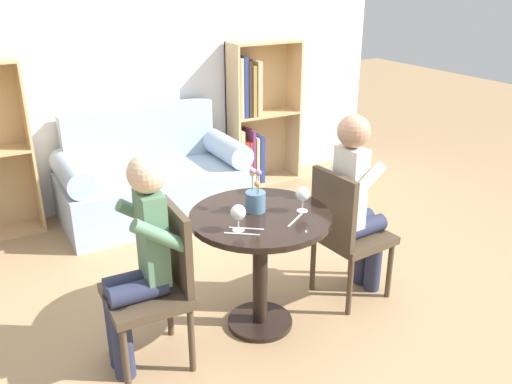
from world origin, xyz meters
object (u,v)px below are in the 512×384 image
Objects in this scene: bookshelf_right at (254,119)px; wine_glass_left at (238,213)px; couch at (153,181)px; wine_glass_right at (303,195)px; person_left at (139,260)px; person_right at (357,202)px; flower_vase at (256,199)px; chair_left at (158,281)px; chair_right at (345,230)px.

bookshelf_right is 9.59× the size of wine_glass_left.
wine_glass_right is at bearing -83.26° from couch.
person_left reaches higher than wine_glass_right.
couch is 1.27× the size of person_right.
chair_left is at bearing -174.69° from flower_vase.
couch is at bearing 163.51° from chair_left.
person_right is 4.95× the size of flower_vase.
person_right is at bearing -102.07° from bookshelf_right.
person_left is (-1.35, 0.01, 0.15)m from chair_right.
chair_left is at bearing 85.22° from chair_right.
couch is at bearing 16.19° from person_right.
person_left is at bearing -91.30° from chair_left.
wine_glass_right is at bearing 86.87° from person_left.
person_right is at bearing -3.79° from flower_vase.
flower_vase reaches higher than chair_right.
wine_glass_right is (0.86, -0.08, 0.35)m from chair_left.
flower_vase is (-0.23, 0.14, -0.03)m from wine_glass_right.
person_left reaches higher than chair_right.
couch reaches higher than chair_right.
wine_glass_left is 0.44m from wine_glass_right.
chair_right is 0.74× the size of person_left.
chair_left is at bearing 164.59° from wine_glass_left.
chair_left is 0.56m from wine_glass_left.
person_left is (-0.09, 0.01, 0.15)m from chair_left.
bookshelf_right is 2.19m from person_right.
chair_left is 6.10× the size of wine_glass_left.
person_right is 8.45× the size of wine_glass_left.
wine_glass_right is at bearing 96.46° from chair_right.
chair_left is at bearing 174.73° from wine_glass_right.
person_left is (-0.72, -1.88, 0.34)m from couch.
person_left is at bearing 174.92° from wine_glass_right.
wine_glass_left is (0.43, -0.12, 0.35)m from chair_left.
bookshelf_right reaches higher than wine_glass_left.
couch is 2.09m from wine_glass_left.
wine_glass_left is 0.59× the size of flower_vase.
person_right is 8.38× the size of wine_glass_right.
flower_vase is at bearing 97.26° from chair_left.
couch is at bearing 13.70° from chair_right.
person_left is 0.57m from wine_glass_left.
couch is 2.04m from person_right.
chair_right reaches higher than wine_glass_right.
flower_vase is (-0.72, 0.05, 0.16)m from person_right.
person_left is 8.16× the size of wine_glass_right.
flower_vase is (0.63, 0.06, 0.33)m from chair_left.
wine_glass_right is (0.23, -1.97, 0.54)m from couch.
couch is at bearing 96.74° from wine_glass_right.
chair_right is at bearing 11.20° from wine_glass_right.
person_left is (-1.89, -2.15, -0.01)m from bookshelf_right.
couch is 1.26m from bookshelf_right.
chair_right is at bearing 91.69° from person_left.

